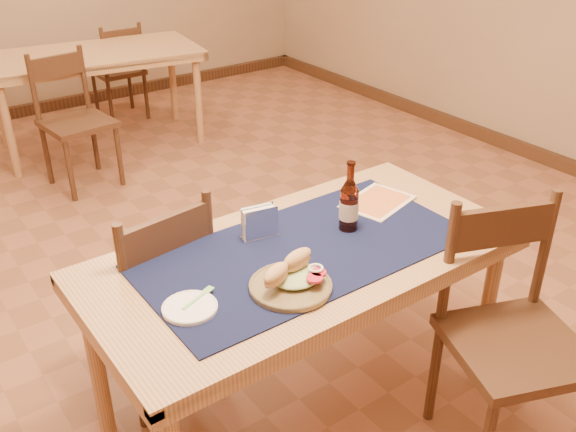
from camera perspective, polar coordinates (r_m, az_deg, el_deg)
room at (r=2.73m, az=-9.00°, el=16.05°), size 6.04×7.04×2.84m
main_table at (r=2.38m, az=1.41°, el=-4.79°), size 1.60×0.80×0.75m
placemat at (r=2.34m, az=1.44°, el=-3.04°), size 1.20×0.60×0.01m
baseboard at (r=3.29m, az=-7.22°, el=-7.48°), size 6.00×7.00×0.10m
back_table at (r=5.21m, az=-16.90°, el=12.91°), size 1.66×1.00×0.75m
chair_main_far at (r=2.63m, az=-11.92°, el=-6.70°), size 0.48×0.48×0.93m
chair_main_near at (r=2.47m, az=19.19°, el=-9.81°), size 0.59×0.59×0.98m
chair_back_near at (r=4.63m, az=-18.48°, el=8.22°), size 0.46×0.46×0.91m
chair_back_far at (r=5.85m, az=-14.78°, el=12.45°), size 0.39×0.39×0.84m
sandwich_plate at (r=2.12m, az=0.32°, el=-5.68°), size 0.28×0.28×0.11m
side_plate at (r=2.06m, az=-8.73°, el=-8.02°), size 0.18×0.18×0.01m
fork at (r=2.09m, az=-7.81°, el=-7.06°), size 0.14×0.07×0.00m
beer_bottle at (r=2.43m, az=5.45°, el=1.01°), size 0.07×0.07×0.28m
napkin_holder at (r=2.39m, az=-2.54°, el=-0.63°), size 0.15×0.08×0.12m
menu_card at (r=2.69m, az=7.97°, el=1.29°), size 0.33×0.28×0.01m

